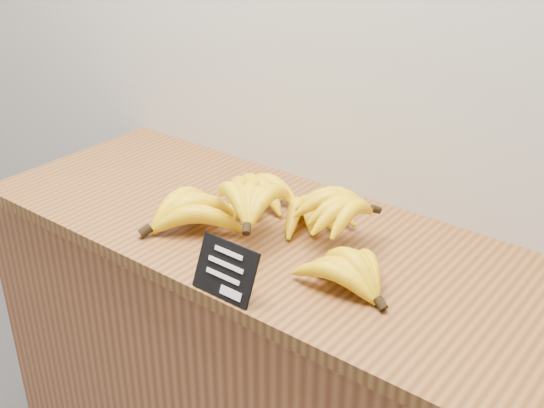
{
  "coord_description": "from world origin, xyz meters",
  "views": [
    {
      "loc": [
        0.7,
        1.75,
        1.64
      ],
      "look_at": [
        -0.04,
        2.7,
        1.02
      ],
      "focal_mm": 45.0,
      "sensor_mm": 36.0,
      "label": 1
    }
  ],
  "objects": [
    {
      "name": "counter_top",
      "position": [
        -0.04,
        2.75,
        0.92
      ],
      "size": [
        1.42,
        0.54,
        0.03
      ],
      "primitive_type": "cube",
      "color": "brown",
      "rests_on": "counter"
    },
    {
      "name": "chalkboard_sign",
      "position": [
        0.0,
        2.51,
        0.98
      ],
      "size": [
        0.13,
        0.05,
        0.1
      ],
      "primitive_type": "cube",
      "rotation": [
        -0.41,
        0.0,
        0.0
      ],
      "color": "black",
      "rests_on": "counter_top"
    },
    {
      "name": "counter",
      "position": [
        -0.04,
        2.75,
        0.45
      ],
      "size": [
        1.51,
        0.5,
        0.9
      ],
      "primitive_type": "cube",
      "color": "brown",
      "rests_on": "ground"
    },
    {
      "name": "banana_pile",
      "position": [
        -0.07,
        2.73,
        0.98
      ],
      "size": [
        0.62,
        0.4,
        0.12
      ],
      "color": "yellow",
      "rests_on": "counter_top"
    }
  ]
}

